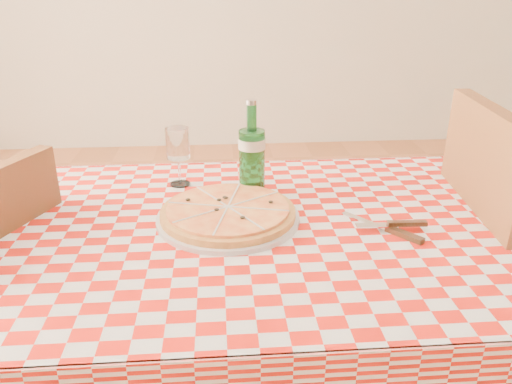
# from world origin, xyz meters

# --- Properties ---
(dining_table) EXTENTS (1.20, 0.80, 0.75)m
(dining_table) POSITION_xyz_m (0.00, 0.00, 0.66)
(dining_table) COLOR brown
(dining_table) RESTS_ON ground
(tablecloth) EXTENTS (1.30, 0.90, 0.01)m
(tablecloth) POSITION_xyz_m (0.00, 0.00, 0.75)
(tablecloth) COLOR #B6150B
(tablecloth) RESTS_ON dining_table
(chair_near) EXTENTS (0.51, 0.51, 1.02)m
(chair_near) POSITION_xyz_m (0.67, 0.05, 0.58)
(chair_near) COLOR brown
(chair_near) RESTS_ON ground
(pizza_plate) EXTENTS (0.42, 0.42, 0.05)m
(pizza_plate) POSITION_xyz_m (-0.09, 0.03, 0.78)
(pizza_plate) COLOR #CA9043
(pizza_plate) RESTS_ON tablecloth
(water_bottle) EXTENTS (0.09, 0.09, 0.26)m
(water_bottle) POSITION_xyz_m (-0.02, 0.19, 0.89)
(water_bottle) COLOR #186024
(water_bottle) RESTS_ON tablecloth
(wine_glass) EXTENTS (0.08, 0.08, 0.17)m
(wine_glass) POSITION_xyz_m (-0.22, 0.27, 0.84)
(wine_glass) COLOR white
(wine_glass) RESTS_ON tablecloth
(cutlery) EXTENTS (0.29, 0.27, 0.03)m
(cutlery) POSITION_xyz_m (0.28, -0.05, 0.77)
(cutlery) COLOR silver
(cutlery) RESTS_ON tablecloth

